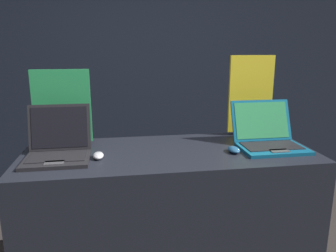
{
  "coord_description": "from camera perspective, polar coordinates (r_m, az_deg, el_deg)",
  "views": [
    {
      "loc": [
        -0.3,
        -1.46,
        1.53
      ],
      "look_at": [
        -0.01,
        0.34,
        1.09
      ],
      "focal_mm": 35.0,
      "sensor_mm": 36.0,
      "label": 1
    }
  ],
  "objects": [
    {
      "name": "promo_stand_back",
      "position": [
        2.29,
        14.19,
        4.86
      ],
      "size": [
        0.31,
        0.07,
        0.54
      ],
      "color": "black",
      "rests_on": "display_counter"
    },
    {
      "name": "mouse_front",
      "position": [
        1.83,
        -12.05,
        -5.05
      ],
      "size": [
        0.06,
        0.1,
        0.03
      ],
      "color": "#B2B2B7",
      "rests_on": "display_counter"
    },
    {
      "name": "wall_back",
      "position": [
        3.62,
        -4.5,
        11.62
      ],
      "size": [
        8.0,
        0.05,
        2.8
      ],
      "color": "black",
      "rests_on": "ground_plane"
    },
    {
      "name": "mouse_back",
      "position": [
        1.92,
        11.39,
        -4.07
      ],
      "size": [
        0.06,
        0.11,
        0.03
      ],
      "color": "navy",
      "rests_on": "display_counter"
    },
    {
      "name": "display_counter",
      "position": [
        2.11,
        0.2,
        -16.51
      ],
      "size": [
        1.69,
        0.68,
        0.94
      ],
      "color": "black",
      "rests_on": "ground_plane"
    },
    {
      "name": "laptop_back",
      "position": [
        2.07,
        17.03,
        -1.85
      ],
      "size": [
        0.38,
        0.36,
        0.26
      ],
      "color": "#0F5170",
      "rests_on": "display_counter"
    },
    {
      "name": "laptop_front",
      "position": [
        1.88,
        -18.6,
        -3.4
      ],
      "size": [
        0.34,
        0.33,
        0.28
      ],
      "color": "black",
      "rests_on": "display_counter"
    },
    {
      "name": "promo_stand_front",
      "position": [
        2.07,
        -17.94,
        2.65
      ],
      "size": [
        0.34,
        0.07,
        0.46
      ],
      "color": "black",
      "rests_on": "display_counter"
    }
  ]
}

